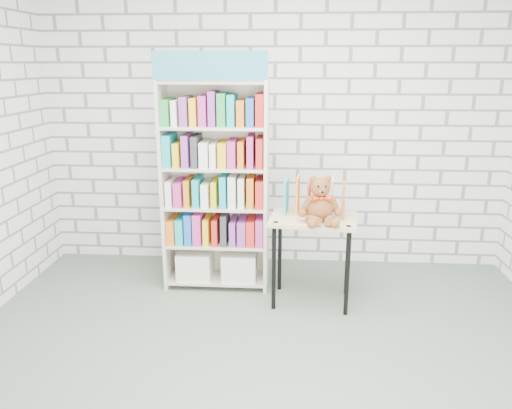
{
  "coord_description": "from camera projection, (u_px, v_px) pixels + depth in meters",
  "views": [
    {
      "loc": [
        0.15,
        -2.86,
        1.97
      ],
      "look_at": [
        -0.11,
        0.95,
        0.89
      ],
      "focal_mm": 35.0,
      "sensor_mm": 36.0,
      "label": 1
    }
  ],
  "objects": [
    {
      "name": "room_shell",
      "position": [
        264.0,
        98.0,
        2.81
      ],
      "size": [
        4.52,
        4.02,
        2.81
      ],
      "color": "silver",
      "rests_on": "ground"
    },
    {
      "name": "teddy_bear",
      "position": [
        320.0,
        204.0,
        3.93
      ],
      "size": [
        0.35,
        0.33,
        0.37
      ],
      "color": "brown",
      "rests_on": "display_table"
    },
    {
      "name": "display_table",
      "position": [
        313.0,
        230.0,
        4.11
      ],
      "size": [
        0.75,
        0.56,
        0.75
      ],
      "color": "tan",
      "rests_on": "ground"
    },
    {
      "name": "ground",
      "position": [
        263.0,
        373.0,
        3.29
      ],
      "size": [
        4.5,
        4.5,
        0.0
      ],
      "primitive_type": "plane",
      "color": "#4F5C4E",
      "rests_on": "ground"
    },
    {
      "name": "bookshelf",
      "position": [
        216.0,
        185.0,
        4.37
      ],
      "size": [
        0.92,
        0.36,
        2.07
      ],
      "color": "beige",
      "rests_on": "ground"
    },
    {
      "name": "table_books",
      "position": [
        315.0,
        197.0,
        4.15
      ],
      "size": [
        0.51,
        0.27,
        0.29
      ],
      "color": "#29ACB3",
      "rests_on": "display_table"
    }
  ]
}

